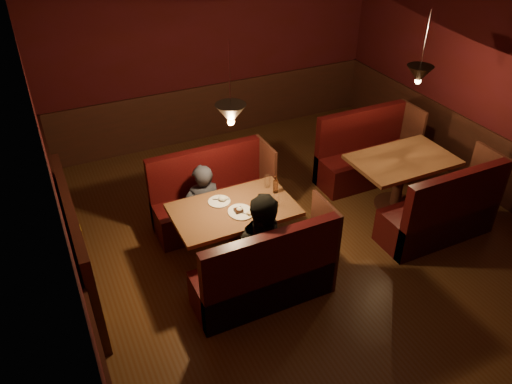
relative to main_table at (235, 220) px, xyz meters
name	(u,v)px	position (x,y,z in m)	size (l,w,h in m)	color
room	(298,179)	(0.81, -0.10, 0.43)	(6.02, 7.02, 2.92)	brown
main_table	(235,220)	(0.00, 0.00, 0.00)	(1.50, 0.91, 1.05)	brown
main_bench_far	(212,201)	(0.02, 0.85, -0.26)	(1.65, 0.59, 1.12)	black
main_bench_near	(267,278)	(0.02, -0.85, -0.26)	(1.65, 0.59, 1.12)	black
second_table	(401,171)	(2.61, 0.05, -0.01)	(1.45, 0.93, 0.82)	brown
second_bench_far	(365,158)	(2.64, 0.92, -0.25)	(1.60, 0.60, 1.14)	black
second_bench_near	(442,217)	(2.64, -0.81, -0.25)	(1.60, 0.60, 1.14)	black
diner_a	(202,190)	(-0.19, 0.64, 0.11)	(0.53, 0.35, 1.45)	#24242D
diner_b	(268,235)	(0.10, -0.70, 0.23)	(0.82, 0.64, 1.69)	black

